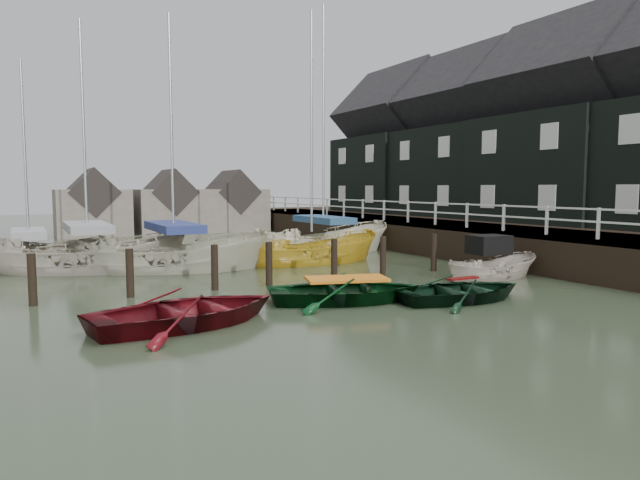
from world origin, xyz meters
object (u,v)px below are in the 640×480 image
motorboat (492,275)px  sailboat_c (312,262)px  rowboat_dkgreen (462,300)px  sailboat_d (323,252)px  rowboat_red (189,325)px  rowboat_green (347,302)px  sailboat_a (89,270)px  sailboat_e (30,267)px  sailboat_b (175,269)px

motorboat → sailboat_c: (-3.65, 6.58, -0.11)m
rowboat_dkgreen → sailboat_d: sailboat_d is taller
rowboat_red → rowboat_green: (4.56, 0.61, 0.00)m
rowboat_red → sailboat_a: size_ratio=0.42×
sailboat_e → rowboat_dkgreen: bearing=-117.8°
rowboat_dkgreen → motorboat: motorboat is taller
motorboat → sailboat_a: (-12.17, 8.38, -0.07)m
rowboat_dkgreen → sailboat_b: (-5.70, 9.59, 0.06)m
sailboat_c → sailboat_e: 11.07m
motorboat → sailboat_d: bearing=13.7°
rowboat_dkgreen → sailboat_b: 11.16m
rowboat_green → rowboat_dkgreen: rowboat_green is taller
rowboat_red → sailboat_d: sailboat_d is taller
rowboat_dkgreen → sailboat_e: sailboat_e is taller
rowboat_red → sailboat_c: (7.42, 8.32, 0.02)m
rowboat_dkgreen → sailboat_d: bearing=-5.3°
rowboat_red → sailboat_e: bearing=4.1°
motorboat → sailboat_e: 17.41m
rowboat_red → sailboat_d: 14.55m
rowboat_green → sailboat_e: 13.64m
sailboat_b → sailboat_e: (-4.87, 3.08, 0.00)m
sailboat_b → sailboat_d: sailboat_d is taller
motorboat → sailboat_e: (-14.11, 10.20, -0.06)m
sailboat_c → rowboat_red: bearing=140.1°
motorboat → rowboat_green: bearing=103.7°
rowboat_green → sailboat_e: size_ratio=0.47×
rowboat_dkgreen → sailboat_d: size_ratio=0.31×
sailboat_a → sailboat_e: (-1.95, 1.82, 0.00)m
motorboat → sailboat_e: bearing=58.0°
sailboat_b → sailboat_c: bearing=-76.9°
motorboat → sailboat_d: size_ratio=0.29×
motorboat → sailboat_c: bearing=32.9°
sailboat_d → sailboat_e: bearing=87.1°
rowboat_green → sailboat_b: sailboat_b is taller
rowboat_green → sailboat_d: bearing=-8.3°
sailboat_b → rowboat_red: bearing=-172.9°
sailboat_d → sailboat_e: size_ratio=1.42×
sailboat_c → sailboat_e: (-10.46, 3.62, 0.05)m
rowboat_dkgreen → sailboat_a: 13.86m
rowboat_dkgreen → sailboat_c: size_ratio=0.35×
sailboat_d → sailboat_a: bearing=96.3°
rowboat_red → motorboat: size_ratio=1.21×
sailboat_a → sailboat_e: bearing=68.6°
rowboat_green → sailboat_a: 11.06m
sailboat_c → motorboat: bearing=-149.2°
sailboat_a → rowboat_green: bearing=-127.5°
rowboat_red → rowboat_dkgreen: (7.52, -0.73, 0.00)m
rowboat_dkgreen → sailboat_a: bearing=42.4°
sailboat_a → sailboat_d: sailboat_d is taller
sailboat_a → sailboat_e: size_ratio=1.17×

